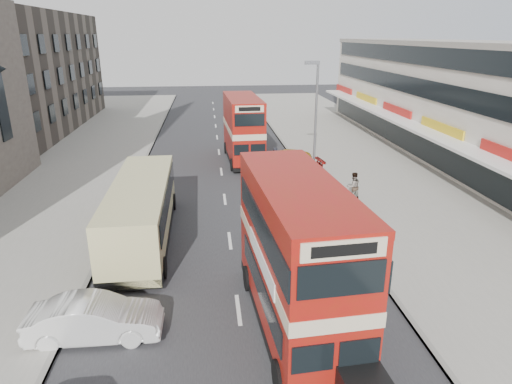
# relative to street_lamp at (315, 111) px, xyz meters

# --- Properties ---
(ground) EXTENTS (160.00, 160.00, 0.00)m
(ground) POSITION_rel_street_lamp_xyz_m (-6.52, -18.00, -4.78)
(ground) COLOR #28282B
(ground) RESTS_ON ground
(road_surface) EXTENTS (12.00, 90.00, 0.01)m
(road_surface) POSITION_rel_street_lamp_xyz_m (-6.52, 2.00, -4.78)
(road_surface) COLOR #28282B
(road_surface) RESTS_ON ground
(pavement_right) EXTENTS (12.00, 90.00, 0.15)m
(pavement_right) POSITION_rel_street_lamp_xyz_m (5.48, 2.00, -4.71)
(pavement_right) COLOR gray
(pavement_right) RESTS_ON ground
(pavement_left) EXTENTS (12.00, 90.00, 0.15)m
(pavement_left) POSITION_rel_street_lamp_xyz_m (-18.52, 2.00, -4.71)
(pavement_left) COLOR gray
(pavement_left) RESTS_ON ground
(kerb_left) EXTENTS (0.20, 90.00, 0.16)m
(kerb_left) POSITION_rel_street_lamp_xyz_m (-12.62, 2.00, -4.71)
(kerb_left) COLOR gray
(kerb_left) RESTS_ON ground
(kerb_right) EXTENTS (0.20, 90.00, 0.16)m
(kerb_right) POSITION_rel_street_lamp_xyz_m (-0.42, 2.00, -4.71)
(kerb_right) COLOR gray
(kerb_right) RESTS_ON ground
(brick_terrace) EXTENTS (14.00, 28.00, 12.00)m
(brick_terrace) POSITION_rel_street_lamp_xyz_m (-28.52, 20.00, 1.22)
(brick_terrace) COLOR #66594C
(brick_terrace) RESTS_ON ground
(commercial_row) EXTENTS (9.90, 46.20, 9.30)m
(commercial_row) POSITION_rel_street_lamp_xyz_m (13.42, 4.00, -0.09)
(commercial_row) COLOR beige
(commercial_row) RESTS_ON ground
(street_lamp) EXTENTS (1.00, 0.20, 8.12)m
(street_lamp) POSITION_rel_street_lamp_xyz_m (0.00, 0.00, 0.00)
(street_lamp) COLOR slate
(street_lamp) RESTS_ON ground
(bus_main) EXTENTS (3.19, 9.44, 5.17)m
(bus_main) POSITION_rel_street_lamp_xyz_m (-4.60, -17.14, -2.06)
(bus_main) COLOR black
(bus_main) RESTS_ON ground
(bus_second) EXTENTS (2.84, 9.09, 4.99)m
(bus_second) POSITION_rel_street_lamp_xyz_m (-4.60, 5.04, -2.16)
(bus_second) COLOR black
(bus_second) RESTS_ON ground
(coach) EXTENTS (2.83, 10.47, 2.77)m
(coach) POSITION_rel_street_lamp_xyz_m (-10.83, -9.33, -3.15)
(coach) COLOR black
(coach) RESTS_ON ground
(car_left_front) EXTENTS (4.46, 1.57, 1.47)m
(car_left_front) POSITION_rel_street_lamp_xyz_m (-11.44, -17.07, -4.05)
(car_left_front) COLOR silver
(car_left_front) RESTS_ON ground
(car_right_a) EXTENTS (4.94, 2.53, 1.37)m
(car_right_a) POSITION_rel_street_lamp_xyz_m (-1.69, -0.35, -4.10)
(car_right_a) COLOR maroon
(car_right_a) RESTS_ON ground
(car_right_b) EXTENTS (4.20, 2.14, 1.14)m
(car_right_b) POSITION_rel_street_lamp_xyz_m (-1.37, 3.57, -4.22)
(car_right_b) COLOR orange
(car_right_b) RESTS_ON ground
(pedestrian_near) EXTENTS (0.75, 0.59, 1.81)m
(pedestrian_near) POSITION_rel_street_lamp_xyz_m (1.26, -5.42, -3.73)
(pedestrian_near) COLOR gray
(pedestrian_near) RESTS_ON pavement_right
(cyclist) EXTENTS (0.75, 1.93, 2.21)m
(cyclist) POSITION_rel_street_lamp_xyz_m (-2.68, 0.23, -4.05)
(cyclist) COLOR gray
(cyclist) RESTS_ON ground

